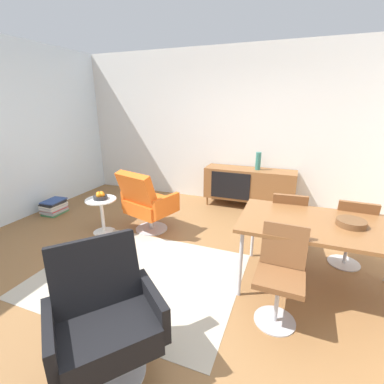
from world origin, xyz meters
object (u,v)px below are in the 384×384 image
(dining_table, at_px, (325,227))
(armchair_black_shell, at_px, (104,313))
(side_table_round, at_px, (102,212))
(fruit_bowl, at_px, (100,196))
(magazine_stack, at_px, (54,207))
(sideboard, at_px, (249,184))
(dining_chair_back_left, at_px, (287,221))
(vase_cobalt, at_px, (258,161))
(dining_chair_front_left, at_px, (281,272))
(wooden_bowl_on_table, at_px, (351,223))
(lounge_chair_red, at_px, (147,202))
(dining_chair_back_right, at_px, (351,230))

(dining_table, bearing_deg, armchair_black_shell, -134.17)
(side_table_round, relative_size, fruit_bowl, 2.60)
(side_table_round, relative_size, magazine_stack, 1.27)
(armchair_black_shell, height_order, magazine_stack, armchair_black_shell)
(sideboard, xyz_separation_m, dining_chair_back_left, (0.72, -1.53, 0.03))
(sideboard, distance_m, armchair_black_shell, 3.60)
(vase_cobalt, bearing_deg, side_table_round, -137.42)
(dining_table, relative_size, dining_chair_front_left, 1.87)
(wooden_bowl_on_table, bearing_deg, armchair_black_shell, -137.69)
(side_table_round, xyz_separation_m, magazine_stack, (-1.27, 0.27, -0.20))
(vase_cobalt, bearing_deg, sideboard, -179.18)
(lounge_chair_red, xyz_separation_m, magazine_stack, (-1.87, 0.00, -0.35))
(sideboard, height_order, dining_chair_back_left, dining_chair_back_left)
(dining_table, bearing_deg, dining_chair_front_left, -121.92)
(sideboard, height_order, dining_table, dining_table)
(vase_cobalt, relative_size, dining_chair_back_right, 0.36)
(sideboard, xyz_separation_m, wooden_bowl_on_table, (1.28, -2.06, 0.33))
(dining_chair_back_left, bearing_deg, dining_chair_front_left, -90.13)
(vase_cobalt, bearing_deg, dining_chair_back_right, -50.03)
(dining_table, xyz_separation_m, armchair_black_shell, (-1.45, -1.49, -0.23))
(dining_chair_back_left, height_order, fruit_bowl, dining_chair_back_left)
(dining_chair_back_left, bearing_deg, dining_chair_back_right, -0.01)
(armchair_black_shell, distance_m, side_table_round, 2.29)
(dining_table, relative_size, side_table_round, 3.08)
(dining_chair_front_left, xyz_separation_m, armchair_black_shell, (-1.10, -0.93, -0.00))
(dining_table, bearing_deg, side_table_round, 174.50)
(dining_chair_back_left, height_order, lounge_chair_red, lounge_chair_red)
(side_table_round, bearing_deg, dining_chair_back_right, 4.92)
(armchair_black_shell, bearing_deg, dining_chair_front_left, 40.28)
(wooden_bowl_on_table, bearing_deg, dining_chair_front_left, -134.08)
(dining_table, distance_m, magazine_stack, 4.24)
(wooden_bowl_on_table, distance_m, lounge_chair_red, 2.58)
(lounge_chair_red, bearing_deg, magazine_stack, 179.92)
(vase_cobalt, distance_m, lounge_chair_red, 2.10)
(armchair_black_shell, bearing_deg, dining_table, 45.83)
(sideboard, relative_size, dining_table, 1.00)
(vase_cobalt, bearing_deg, magazine_stack, -154.54)
(dining_chair_front_left, bearing_deg, dining_chair_back_right, 58.10)
(vase_cobalt, xyz_separation_m, dining_table, (0.93, -2.09, -0.18))
(fruit_bowl, height_order, magazine_stack, fruit_bowl)
(vase_cobalt, distance_m, fruit_bowl, 2.69)
(vase_cobalt, xyz_separation_m, lounge_chair_red, (-1.36, -1.54, -0.41))
(dining_chair_back_right, bearing_deg, sideboard, 132.79)
(dining_chair_front_left, xyz_separation_m, side_table_round, (-2.55, 0.84, -0.15))
(vase_cobalt, distance_m, wooden_bowl_on_table, 2.36)
(wooden_bowl_on_table, height_order, fruit_bowl, wooden_bowl_on_table)
(wooden_bowl_on_table, relative_size, magazine_stack, 0.64)
(fruit_bowl, bearing_deg, dining_table, -5.52)
(lounge_chair_red, xyz_separation_m, fruit_bowl, (-0.61, -0.26, 0.10))
(magazine_stack, bearing_deg, vase_cobalt, 25.46)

